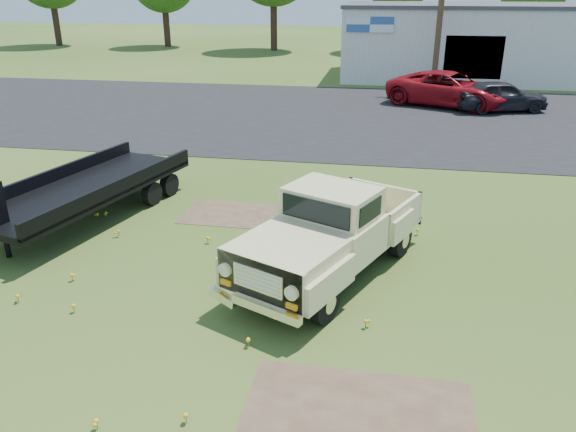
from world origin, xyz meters
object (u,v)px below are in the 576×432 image
(dark_sedan, at_px, (501,96))
(flatbed_trailer, at_px, (85,184))
(vintage_pickup_truck, at_px, (331,232))
(red_pickup, at_px, (449,89))

(dark_sedan, bearing_deg, flatbed_trailer, 124.92)
(vintage_pickup_truck, height_order, dark_sedan, vintage_pickup_truck)
(dark_sedan, bearing_deg, red_pickup, 53.80)
(flatbed_trailer, distance_m, red_pickup, 17.95)
(vintage_pickup_truck, xyz_separation_m, dark_sedan, (5.77, 16.19, -0.22))
(dark_sedan, bearing_deg, vintage_pickup_truck, 144.70)
(flatbed_trailer, bearing_deg, vintage_pickup_truck, -2.87)
(vintage_pickup_truck, relative_size, red_pickup, 0.89)
(red_pickup, bearing_deg, vintage_pickup_truck, -168.94)
(vintage_pickup_truck, distance_m, dark_sedan, 17.19)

